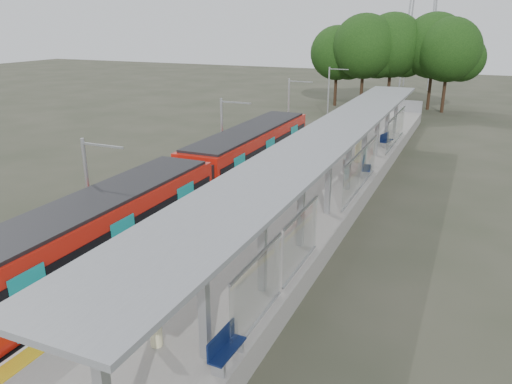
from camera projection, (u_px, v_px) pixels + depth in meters
trackbed at (255, 180)px, 32.23m from camera, size 3.00×70.00×0.24m
platform at (322, 183)px, 30.39m from camera, size 6.00×50.00×1.00m
tactile_strip at (283, 170)px, 31.19m from camera, size 0.60×50.00×0.02m
end_fence at (392, 105)px, 51.62m from camera, size 6.00×0.10×1.20m
train at (191, 186)px, 24.85m from camera, size 2.74×27.60×3.62m
canopy at (334, 139)px, 25.27m from camera, size 3.27×38.00×3.66m
tree_cluster at (398, 48)px, 56.63m from camera, size 19.10×10.26×10.89m
catenary_masts at (223, 138)px, 31.11m from camera, size 2.08×48.16×5.40m
bench_near at (225, 347)px, 13.46m from camera, size 0.49×1.45×0.98m
bench_mid at (365, 166)px, 30.03m from camera, size 0.72×1.61×1.06m
bench_far at (386, 139)px, 36.98m from camera, size 0.77×1.51×0.99m
info_pillar_near at (155, 324)px, 14.15m from camera, size 0.36×0.36×1.58m
info_pillar_far at (358, 150)px, 32.78m from camera, size 0.41×0.41×1.81m
litter_bin at (346, 166)px, 30.58m from camera, size 0.49×0.49×0.88m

